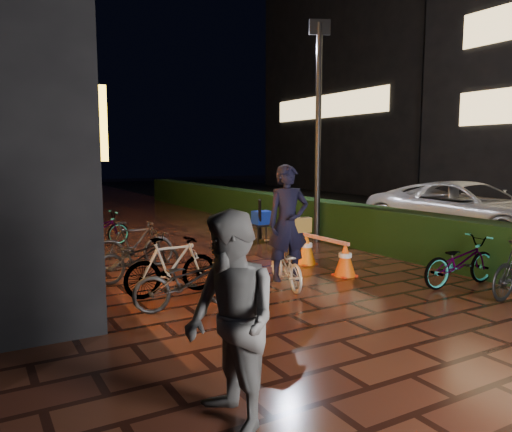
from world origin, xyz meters
TOP-DOWN VIEW (x-y plane):
  - ground at (0.00, 0.00)m, footprint 80.00×80.00m
  - asphalt_road at (9.00, 5.00)m, footprint 11.00×60.00m
  - hedge at (3.30, 8.00)m, footprint 0.70×20.00m
  - bystander_person at (-3.13, -2.18)m, footprint 0.69×0.88m
  - van at (6.54, 2.92)m, footprint 3.10×5.67m
  - far_buildings at (17.23, 9.61)m, footprint 9.08×31.00m
  - lamp_post_hedge at (2.79, 4.58)m, footprint 0.51×0.29m
  - lamp_post_sf at (-2.59, 7.69)m, footprint 0.52×0.29m
  - cyclist at (-0.33, 1.25)m, footprint 0.83×1.52m
  - traffic_barrier at (1.02, 1.96)m, footprint 0.43×1.59m
  - cart_assembly at (1.53, 5.23)m, footprint 0.61×0.62m
  - parked_bikes_storefront at (-2.25, 3.26)m, footprint 1.85×6.35m
  - parked_bikes_hedge at (2.38, -0.58)m, footprint 1.87×1.53m

SIDE VIEW (x-z plane):
  - ground at x=0.00m, z-range 0.00..0.00m
  - asphalt_road at x=9.00m, z-range 0.00..0.01m
  - traffic_barrier at x=1.02m, z-range 0.00..0.64m
  - parked_bikes_storefront at x=-2.25m, z-range -0.03..0.91m
  - parked_bikes_hedge at x=2.38m, z-range -0.03..0.92m
  - hedge at x=3.30m, z-range 0.00..1.00m
  - cart_assembly at x=1.53m, z-range 0.01..1.15m
  - van at x=6.54m, z-range 0.01..1.51m
  - cyclist at x=-0.33m, z-range -0.27..1.80m
  - bystander_person at x=-3.13m, z-range 0.00..1.80m
  - lamp_post_hedge at x=2.79m, z-range 0.28..5.78m
  - lamp_post_sf at x=-2.59m, z-range 0.28..5.87m
  - far_buildings at x=17.23m, z-range -0.53..13.47m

